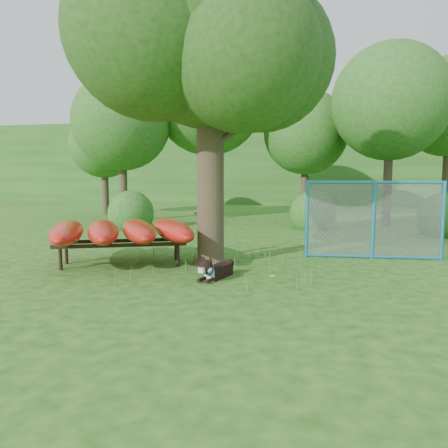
% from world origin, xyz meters
% --- Properties ---
extents(ground, '(80.00, 80.00, 0.00)m').
position_xyz_m(ground, '(0.00, 0.00, 0.00)').
color(ground, '#1F5310').
rests_on(ground, ground).
extents(oak_tree, '(5.68, 5.63, 7.89)m').
position_xyz_m(oak_tree, '(-0.24, 1.49, 5.26)').
color(oak_tree, '#3A2E1F').
rests_on(oak_tree, ground).
extents(wooden_post, '(0.38, 0.20, 1.41)m').
position_xyz_m(wooden_post, '(-0.57, 2.07, 0.75)').
color(wooden_post, '#605948').
rests_on(wooden_post, ground).
extents(kayak_rack, '(4.31, 3.88, 1.04)m').
position_xyz_m(kayak_rack, '(-2.22, 0.93, 0.80)').
color(kayak_rack, black).
rests_on(kayak_rack, ground).
extents(husky_dog, '(0.56, 1.15, 0.53)m').
position_xyz_m(husky_dog, '(0.27, 0.04, 0.19)').
color(husky_dog, black).
rests_on(husky_dog, ground).
extents(fence_section, '(3.37, 0.36, 3.28)m').
position_xyz_m(fence_section, '(3.63, 3.02, 0.99)').
color(fence_section, teal).
rests_on(fence_section, ground).
extents(wildflower_clump, '(0.10, 0.08, 0.21)m').
position_xyz_m(wildflower_clump, '(1.47, -0.20, 0.17)').
color(wildflower_clump, '#418A2D').
rests_on(wildflower_clump, ground).
extents(bg_tree_a, '(4.40, 4.40, 6.70)m').
position_xyz_m(bg_tree_a, '(-6.50, 10.00, 4.48)').
color(bg_tree_a, '#3A2E1F').
rests_on(bg_tree_a, ground).
extents(bg_tree_b, '(5.20, 5.20, 8.22)m').
position_xyz_m(bg_tree_b, '(-3.00, 12.00, 5.61)').
color(bg_tree_b, '#3A2E1F').
rests_on(bg_tree_b, ground).
extents(bg_tree_c, '(4.00, 4.00, 6.12)m').
position_xyz_m(bg_tree_c, '(1.50, 13.00, 4.11)').
color(bg_tree_c, '#3A2E1F').
rests_on(bg_tree_c, ground).
extents(bg_tree_d, '(4.80, 4.80, 7.50)m').
position_xyz_m(bg_tree_d, '(5.00, 11.00, 5.08)').
color(bg_tree_d, '#3A2E1F').
rests_on(bg_tree_d, ground).
extents(bg_tree_f, '(3.60, 3.60, 5.55)m').
position_xyz_m(bg_tree_f, '(-9.00, 13.00, 3.73)').
color(bg_tree_f, '#3A2E1F').
rests_on(bg_tree_f, ground).
extents(shrub_left, '(1.80, 1.80, 1.80)m').
position_xyz_m(shrub_left, '(-5.00, 7.50, 0.00)').
color(shrub_left, '#265D1E').
rests_on(shrub_left, ground).
extents(shrub_right, '(1.80, 1.80, 1.80)m').
position_xyz_m(shrub_right, '(6.50, 8.00, 0.00)').
color(shrub_right, '#265D1E').
rests_on(shrub_right, ground).
extents(shrub_mid, '(1.80, 1.80, 1.80)m').
position_xyz_m(shrub_mid, '(2.00, 9.00, 0.00)').
color(shrub_mid, '#265D1E').
rests_on(shrub_mid, ground).
extents(wooded_hillside, '(80.00, 12.00, 6.00)m').
position_xyz_m(wooded_hillside, '(0.00, 28.00, 3.00)').
color(wooded_hillside, '#265D1E').
rests_on(wooded_hillside, ground).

